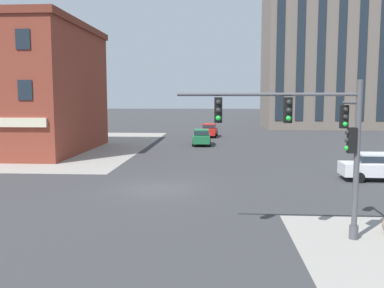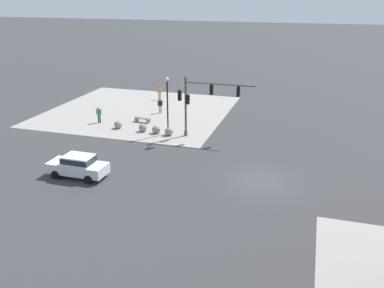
{
  "view_description": "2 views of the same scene",
  "coord_description": "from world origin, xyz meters",
  "px_view_note": "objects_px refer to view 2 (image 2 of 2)",
  "views": [
    {
      "loc": [
        3.35,
        -22.8,
        5.08
      ],
      "look_at": [
        1.79,
        1.54,
        2.34
      ],
      "focal_mm": 39.35,
      "sensor_mm": 36.0,
      "label": 1
    },
    {
      "loc": [
        -3.03,
        27.03,
        12.93
      ],
      "look_at": [
        5.46,
        -0.85,
        1.96
      ],
      "focal_mm": 38.18,
      "sensor_mm": 36.0,
      "label": 2
    }
  ],
  "objects_px": {
    "bollard_sphere_curb_d": "(118,125)",
    "street_lamp_corner_near": "(167,99)",
    "bollard_sphere_curb_a": "(169,131)",
    "bollard_sphere_curb_b": "(156,129)",
    "traffic_signal_main": "(198,99)",
    "pedestrian_near_bench": "(160,105)",
    "car_main_northbound_near": "(78,165)",
    "pedestrian_walking_east": "(99,113)",
    "bench_near_signal": "(143,119)",
    "pedestrian_at_curb": "(159,92)",
    "bollard_sphere_curb_c": "(143,128)"
  },
  "relations": [
    {
      "from": "bollard_sphere_curb_d",
      "to": "street_lamp_corner_near",
      "type": "xyz_separation_m",
      "value": [
        -5.36,
        0.12,
        3.03
      ]
    },
    {
      "from": "bollard_sphere_curb_a",
      "to": "bollard_sphere_curb_b",
      "type": "bearing_deg",
      "value": -8.79
    },
    {
      "from": "traffic_signal_main",
      "to": "bollard_sphere_curb_a",
      "type": "distance_m",
      "value": 4.35
    },
    {
      "from": "pedestrian_near_bench",
      "to": "car_main_northbound_near",
      "type": "bearing_deg",
      "value": 90.94
    },
    {
      "from": "traffic_signal_main",
      "to": "pedestrian_walking_east",
      "type": "relative_size",
      "value": 3.76
    },
    {
      "from": "bench_near_signal",
      "to": "pedestrian_near_bench",
      "type": "xyz_separation_m",
      "value": [
        -0.54,
        -3.75,
        0.64
      ]
    },
    {
      "from": "traffic_signal_main",
      "to": "pedestrian_walking_east",
      "type": "bearing_deg",
      "value": -7.63
    },
    {
      "from": "pedestrian_at_curb",
      "to": "car_main_northbound_near",
      "type": "bearing_deg",
      "value": 96.25
    },
    {
      "from": "street_lamp_corner_near",
      "to": "pedestrian_at_curb",
      "type": "bearing_deg",
      "value": -65.25
    },
    {
      "from": "bollard_sphere_curb_a",
      "to": "pedestrian_near_bench",
      "type": "bearing_deg",
      "value": -62.82
    },
    {
      "from": "pedestrian_at_curb",
      "to": "street_lamp_corner_near",
      "type": "xyz_separation_m",
      "value": [
        -5.52,
        11.99,
        2.44
      ]
    },
    {
      "from": "bollard_sphere_curb_b",
      "to": "bollard_sphere_curb_c",
      "type": "relative_size",
      "value": 1.0
    },
    {
      "from": "traffic_signal_main",
      "to": "car_main_northbound_near",
      "type": "height_order",
      "value": "traffic_signal_main"
    },
    {
      "from": "pedestrian_at_curb",
      "to": "car_main_northbound_near",
      "type": "xyz_separation_m",
      "value": [
        -2.51,
        22.98,
        -0.07
      ]
    },
    {
      "from": "bollard_sphere_curb_b",
      "to": "street_lamp_corner_near",
      "type": "distance_m",
      "value": 3.25
    },
    {
      "from": "pedestrian_near_bench",
      "to": "traffic_signal_main",
      "type": "bearing_deg",
      "value": 133.63
    },
    {
      "from": "bollard_sphere_curb_c",
      "to": "pedestrian_walking_east",
      "type": "bearing_deg",
      "value": -13.81
    },
    {
      "from": "bollard_sphere_curb_c",
      "to": "street_lamp_corner_near",
      "type": "height_order",
      "value": "street_lamp_corner_near"
    },
    {
      "from": "pedestrian_at_curb",
      "to": "bollard_sphere_curb_b",
      "type": "bearing_deg",
      "value": 109.77
    },
    {
      "from": "bench_near_signal",
      "to": "street_lamp_corner_near",
      "type": "relative_size",
      "value": 0.34
    },
    {
      "from": "pedestrian_walking_east",
      "to": "street_lamp_corner_near",
      "type": "xyz_separation_m",
      "value": [
        -8.1,
        1.28,
        2.44
      ]
    },
    {
      "from": "bollard_sphere_curb_d",
      "to": "pedestrian_near_bench",
      "type": "xyz_separation_m",
      "value": [
        -2.06,
        -6.35,
        0.57
      ]
    },
    {
      "from": "pedestrian_at_curb",
      "to": "pedestrian_walking_east",
      "type": "relative_size",
      "value": 1.0
    },
    {
      "from": "pedestrian_walking_east",
      "to": "street_lamp_corner_near",
      "type": "distance_m",
      "value": 8.55
    },
    {
      "from": "pedestrian_at_curb",
      "to": "bench_near_signal",
      "type": "bearing_deg",
      "value": 100.29
    },
    {
      "from": "bollard_sphere_curb_d",
      "to": "car_main_northbound_near",
      "type": "distance_m",
      "value": 11.37
    },
    {
      "from": "pedestrian_walking_east",
      "to": "bollard_sphere_curb_c",
      "type": "bearing_deg",
      "value": 166.19
    },
    {
      "from": "bollard_sphere_curb_d",
      "to": "pedestrian_at_curb",
      "type": "xyz_separation_m",
      "value": [
        0.17,
        -11.86,
        0.59
      ]
    },
    {
      "from": "bollard_sphere_curb_d",
      "to": "street_lamp_corner_near",
      "type": "height_order",
      "value": "street_lamp_corner_near"
    },
    {
      "from": "bollard_sphere_curb_a",
      "to": "bollard_sphere_curb_d",
      "type": "relative_size",
      "value": 1.0
    },
    {
      "from": "bench_near_signal",
      "to": "car_main_northbound_near",
      "type": "distance_m",
      "value": 13.75
    },
    {
      "from": "pedestrian_walking_east",
      "to": "car_main_northbound_near",
      "type": "bearing_deg",
      "value": 112.52
    },
    {
      "from": "bollard_sphere_curb_c",
      "to": "pedestrian_walking_east",
      "type": "xyz_separation_m",
      "value": [
        5.5,
        -1.35,
        0.6
      ]
    },
    {
      "from": "bollard_sphere_curb_b",
      "to": "pedestrian_at_curb",
      "type": "distance_m",
      "value": 12.96
    },
    {
      "from": "bollard_sphere_curb_b",
      "to": "pedestrian_near_bench",
      "type": "xyz_separation_m",
      "value": [
        2.15,
        -6.66,
        0.57
      ]
    },
    {
      "from": "bench_near_signal",
      "to": "car_main_northbound_near",
      "type": "xyz_separation_m",
      "value": [
        -0.83,
        13.71,
        0.59
      ]
    },
    {
      "from": "bollard_sphere_curb_a",
      "to": "car_main_northbound_near",
      "type": "relative_size",
      "value": 0.18
    },
    {
      "from": "street_lamp_corner_near",
      "to": "pedestrian_near_bench",
      "type": "bearing_deg",
      "value": -62.99
    },
    {
      "from": "bollard_sphere_curb_d",
      "to": "bollard_sphere_curb_a",
      "type": "bearing_deg",
      "value": 174.55
    },
    {
      "from": "pedestrian_walking_east",
      "to": "pedestrian_at_curb",
      "type": "bearing_deg",
      "value": -103.51
    },
    {
      "from": "bollard_sphere_curb_c",
      "to": "pedestrian_near_bench",
      "type": "xyz_separation_m",
      "value": [
        0.69,
        -6.54,
        0.57
      ]
    },
    {
      "from": "bollard_sphere_curb_a",
      "to": "pedestrian_at_curb",
      "type": "relative_size",
      "value": 0.46
    },
    {
      "from": "bollard_sphere_curb_a",
      "to": "traffic_signal_main",
      "type": "bearing_deg",
      "value": -176.16
    },
    {
      "from": "bench_near_signal",
      "to": "pedestrian_near_bench",
      "type": "height_order",
      "value": "pedestrian_near_bench"
    },
    {
      "from": "bollard_sphere_curb_c",
      "to": "car_main_northbound_near",
      "type": "bearing_deg",
      "value": 87.87
    },
    {
      "from": "bollard_sphere_curb_a",
      "to": "pedestrian_at_curb",
      "type": "height_order",
      "value": "pedestrian_at_curb"
    },
    {
      "from": "bollard_sphere_curb_a",
      "to": "bollard_sphere_curb_c",
      "type": "distance_m",
      "value": 2.86
    },
    {
      "from": "bollard_sphere_curb_a",
      "to": "street_lamp_corner_near",
      "type": "height_order",
      "value": "street_lamp_corner_near"
    },
    {
      "from": "bollard_sphere_curb_a",
      "to": "bollard_sphere_curb_b",
      "type": "relative_size",
      "value": 1.0
    },
    {
      "from": "street_lamp_corner_near",
      "to": "pedestrian_walking_east",
      "type": "bearing_deg",
      "value": -8.96
    }
  ]
}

